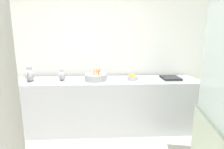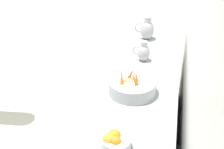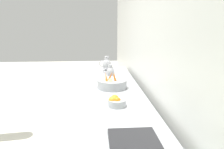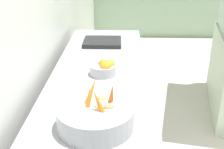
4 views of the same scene
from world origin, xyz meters
The scene contains 7 objects.
tile_wall_left centered at (-1.95, 0.68, 1.50)m, with size 0.10×8.43×3.00m, color silver.
prep_counter centered at (-1.50, 0.18, 0.46)m, with size 0.68×3.23×0.92m, color #9EA0A5.
vegetable_colander centered at (-1.48, 0.00, 0.98)m, with size 0.38×0.38×0.24m.
orange_bowl centered at (-1.47, 0.63, 0.97)m, with size 0.18×0.18×0.11m.
metal_pitcher_tall centered at (-1.47, -1.11, 1.03)m, with size 0.21×0.15×0.25m.
metal_pitcher_short centered at (-1.49, -0.58, 1.01)m, with size 0.17×0.12×0.20m.
counter_sink_basin centered at (-1.52, 1.32, 0.94)m, with size 0.34×0.30×0.04m, color #232326.
Camera 3 is at (-1.27, 2.66, 1.72)m, focal length 34.78 mm.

